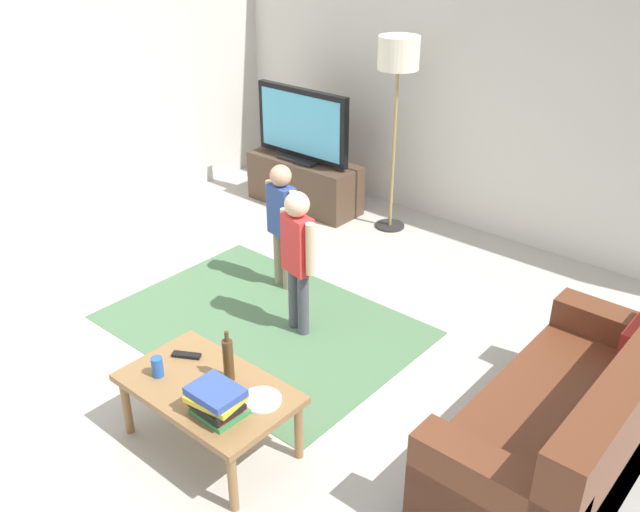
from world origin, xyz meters
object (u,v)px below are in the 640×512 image
tv (302,126)px  child_center (298,250)px  child_near_tv (282,216)px  bottle (228,359)px  coffee_table (208,393)px  book_stack (217,401)px  floor_lamp (398,64)px  tv_stand (304,183)px  soda_can (157,367)px  tv_remote (186,355)px  couch (576,431)px  plate (261,400)px

tv → child_center: bearing=-48.9°
child_near_tv → bottle: (1.00, -1.49, -0.07)m
child_center → coffee_table: 1.31m
child_center → book_stack: child_center is taller
child_center → bottle: child_center is taller
book_stack → bottle: bearing=125.1°
floor_lamp → child_near_tv: 1.75m
tv → bottle: 3.44m
tv → book_stack: tv is taller
tv_stand → floor_lamp: size_ratio=0.67×
floor_lamp → soda_can: (0.67, -3.22, -1.06)m
tv → tv_remote: (1.61, -2.83, -0.42)m
floor_lamp → child_center: size_ratio=1.64×
tv_remote → soda_can: 0.23m
couch → plate: couch is taller
tv → book_stack: 3.73m
tv → floor_lamp: (0.97, 0.17, 0.70)m
floor_lamp → plate: size_ratio=8.09×
child_near_tv → bottle: size_ratio=3.27×
couch → bottle: bearing=-147.9°
coffee_table → tv_remote: 0.32m
couch → floor_lamp: (-2.60, 1.97, 1.25)m
soda_can → tv: bearing=118.2°
coffee_table → tv_remote: tv_remote is taller
tv → tv_remote: 3.28m
couch → floor_lamp: floor_lamp is taller
coffee_table → tv_stand: bearing=123.0°
child_near_tv → soda_can: child_near_tv is taller
couch → child_center: child_center is taller
tv_stand → plate: 3.62m
bottle → tv_remote: 0.37m
plate → coffee_table: bearing=-162.7°
tv_stand → child_near_tv: bearing=-54.2°
couch → soda_can: couch is taller
book_stack → tv_remote: book_stack is taller
book_stack → plate: size_ratio=1.36×
tv_stand → floor_lamp: 1.63m
soda_can → couch: bearing=32.8°
coffee_table → book_stack: (0.22, -0.12, 0.13)m
child_center → tv_remote: size_ratio=6.39×
book_stack → soda_can: book_stack is taller
coffee_table → bottle: size_ratio=3.15×
child_near_tv → tv: bearing=126.3°
child_near_tv → tv_remote: child_near_tv is taller
child_center → plate: 1.35m
child_near_tv → tv_remote: bearing=-66.8°
tv → plate: tv is taller
coffee_table → plate: 0.34m
child_center → plate: child_center is taller
couch → bottle: size_ratio=5.67×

